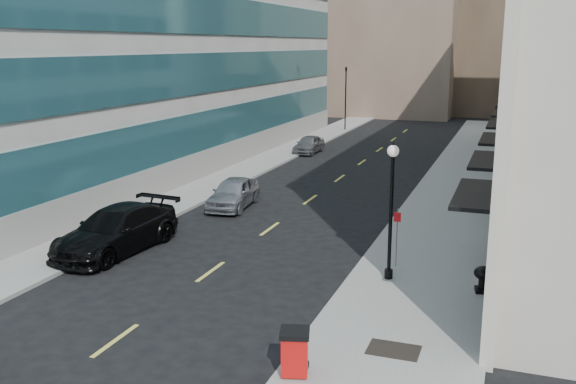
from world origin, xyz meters
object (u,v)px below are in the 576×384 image
Objects in this scene: car_black_pickup at (116,230)px; sign_post at (397,229)px; car_silver_sedan at (233,193)px; traffic_signal at (346,71)px; lamppost at (391,200)px; urn_planter at (483,277)px; trash_bin at (295,351)px; car_grey_sedan at (309,144)px.

sign_post reaches higher than car_black_pickup.
traffic_signal is at bearing 88.46° from car_silver_sedan.
traffic_signal is 1.13× the size of car_black_pickup.
lamppost is 2.20× the size of sign_post.
sign_post reaches higher than urn_planter.
sign_post is 3.68m from urn_planter.
car_silver_sedan is at bearing 85.04° from car_black_pickup.
traffic_signal reaches higher than sign_post.
car_silver_sedan is 17.68m from trash_bin.
traffic_signal is 3.16× the size of sign_post.
sign_post is at bearing 68.28° from trash_bin.
trash_bin is 1.33× the size of urn_planter.
lamppost is 5.45× the size of urn_planter.
car_grey_sedan is 34.39m from trash_bin.
sign_post is (0.00, 1.37, -1.41)m from lamppost.
sign_post is at bearing -72.38° from traffic_signal.
trash_bin is 0.24× the size of lamppost.
sign_post is (9.60, -6.52, 0.82)m from car_silver_sedan.
urn_planter is (14.25, 0.06, -0.20)m from car_black_pickup.
car_silver_sedan is (2.30, -30.95, -4.95)m from traffic_signal.
car_silver_sedan reaches higher than urn_planter.
lamppost is at bearing 67.24° from trash_bin.
car_silver_sedan is 1.12× the size of car_grey_sedan.
lamppost is at bearing 6.54° from car_black_pickup.
car_black_pickup is (0.85, -39.11, -4.82)m from traffic_signal.
traffic_signal is at bearing 87.38° from trash_bin.
car_black_pickup reaches higher than trash_bin.
car_silver_sedan reaches higher than trash_bin.
traffic_signal is 40.71m from lamppost.
traffic_signal is 31.43m from car_silver_sedan.
lamppost is (11.20, -25.31, 2.32)m from car_grey_sedan.
lamppost is 1.97m from sign_post.
car_grey_sedan is 0.83× the size of lamppost.
trash_bin is at bearing -76.63° from traffic_signal.
urn_planter is (3.20, -1.58, -0.90)m from sign_post.
lamppost is at bearing -72.96° from traffic_signal.
car_grey_sedan is 1.82× the size of sign_post.
lamppost is at bearing -90.80° from sign_post.
car_grey_sedan is at bearing 119.43° from urn_planter.
car_black_pickup is at bearing -178.55° from lamppost.
car_grey_sedan is at bearing 95.44° from car_black_pickup.
car_black_pickup is 11.25m from lamppost.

